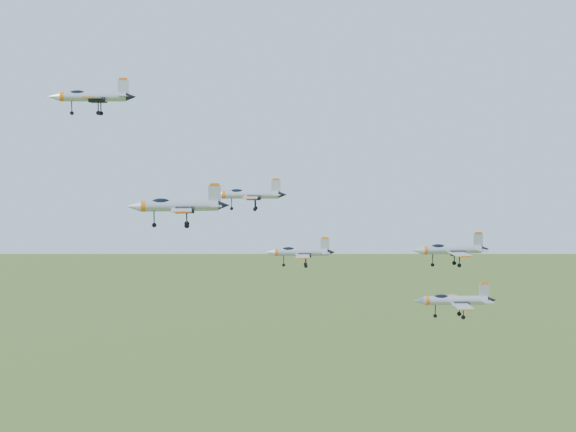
{
  "coord_description": "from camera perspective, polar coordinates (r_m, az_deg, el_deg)",
  "views": [
    {
      "loc": [
        -5.02,
        -114.56,
        149.72
      ],
      "look_at": [
        3.69,
        -2.43,
        138.12
      ],
      "focal_mm": 50.0,
      "sensor_mm": 36.0,
      "label": 1
    }
  ],
  "objects": [
    {
      "name": "jet_lead",
      "position": [
        128.03,
        -13.85,
        8.25
      ],
      "size": [
        13.6,
        11.17,
        3.64
      ],
      "rotation": [
        0.0,
        0.0,
        -0.01
      ],
      "color": "#A2A7AF"
    },
    {
      "name": "jet_trail",
      "position": [
        121.68,
        11.69,
        -5.88
      ],
      "size": [
        12.56,
        10.33,
        3.36
      ],
      "rotation": [
        0.0,
        0.0,
        -0.03
      ],
      "color": "#A2A7AF"
    },
    {
      "name": "jet_right_low",
      "position": [
        105.17,
        11.42,
        -2.35
      ],
      "size": [
        10.45,
        8.64,
        2.79
      ],
      "rotation": [
        0.0,
        0.0,
        0.07
      ],
      "color": "#A2A7AF"
    },
    {
      "name": "jet_right_high",
      "position": [
        96.1,
        -7.93,
        0.74
      ],
      "size": [
        12.39,
        10.22,
        3.31
      ],
      "rotation": [
        0.0,
        0.0,
        0.05
      ],
      "color": "#A2A7AF"
    },
    {
      "name": "jet_left_high",
      "position": [
        112.02,
        -2.86,
        1.54
      ],
      "size": [
        10.72,
        8.91,
        2.86
      ],
      "rotation": [
        0.0,
        0.0,
        -0.1
      ],
      "color": "#A2A7AF"
    },
    {
      "name": "jet_left_low",
      "position": [
        126.77,
        0.79,
        -2.58
      ],
      "size": [
        11.26,
        9.32,
        3.01
      ],
      "rotation": [
        0.0,
        0.0,
        -0.07
      ],
      "color": "#A2A7AF"
    }
  ]
}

